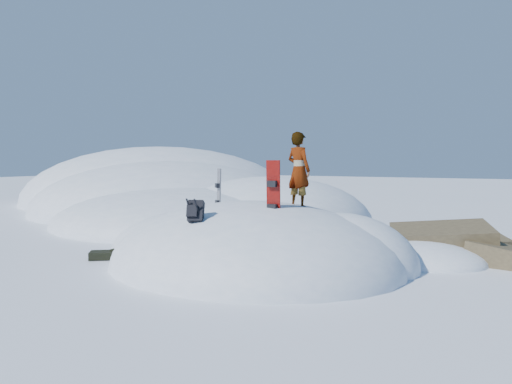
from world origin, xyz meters
The scene contains 9 objects.
ground centered at (0.00, 0.00, 0.00)m, with size 120.00×120.00×0.00m, color white.
snow_mound centered at (-0.17, 0.24, 0.00)m, with size 8.00×6.00×3.00m.
snow_ridge centered at (-10.43, 9.85, 0.00)m, with size 21.50×18.50×6.40m.
rock_outcrop centered at (3.72, 3.01, 0.01)m, with size 4.68×4.41×1.68m.
snowboard_red centered at (0.76, -0.48, 1.63)m, with size 0.32×0.18×1.67m.
snowboard_dark centered at (-1.18, 0.33, 1.56)m, with size 0.24×0.26×1.40m.
backpack centered at (-0.39, -1.72, 1.41)m, with size 0.44×0.50×0.52m.
gear_pile centered at (-3.55, -1.12, 0.12)m, with size 0.91×0.79×0.24m.
person centered at (0.93, 0.44, 2.22)m, with size 0.63×0.42×1.74m, color slate.
Camera 1 is at (5.65, -9.93, 2.46)m, focal length 35.00 mm.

